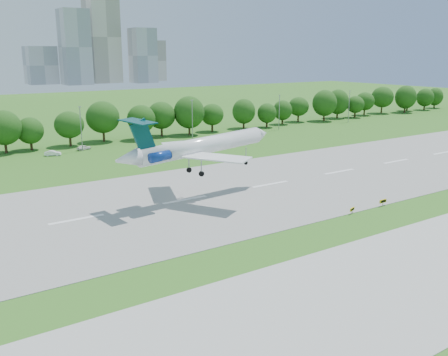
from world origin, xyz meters
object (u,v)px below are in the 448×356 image
(service_vehicle_b, at_px, (84,147))
(service_vehicle_a, at_px, (53,153))
(airliner, at_px, (195,147))
(taxi_sign_left, at_px, (352,209))

(service_vehicle_b, bearing_deg, service_vehicle_a, 96.60)
(service_vehicle_a, bearing_deg, airliner, -145.86)
(service_vehicle_a, bearing_deg, taxi_sign_left, -137.21)
(service_vehicle_a, bearing_deg, service_vehicle_b, -46.44)
(airliner, relative_size, service_vehicle_a, 8.20)
(taxi_sign_left, distance_m, service_vehicle_b, 83.01)
(service_vehicle_a, xyz_separation_m, service_vehicle_b, (9.48, 3.57, -0.01))
(airliner, relative_size, taxi_sign_left, 22.85)
(airliner, height_order, service_vehicle_b, airliner)
(service_vehicle_a, distance_m, service_vehicle_b, 10.13)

